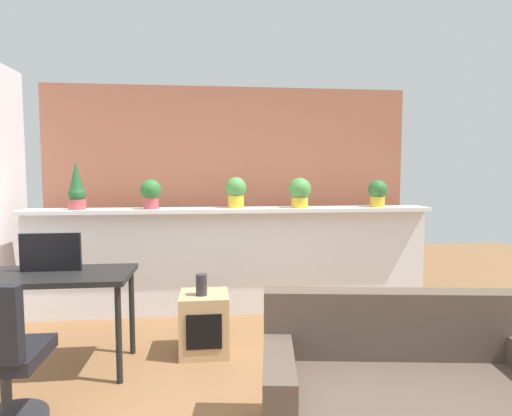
% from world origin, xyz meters
% --- Properties ---
extents(divider_wall, '(4.22, 0.16, 1.09)m').
position_xyz_m(divider_wall, '(0.00, 2.00, 0.55)').
color(divider_wall, silver).
rests_on(divider_wall, ground).
extents(plant_shelf, '(4.22, 0.36, 0.04)m').
position_xyz_m(plant_shelf, '(0.00, 1.96, 1.11)').
color(plant_shelf, silver).
rests_on(plant_shelf, divider_wall).
extents(brick_wall_behind, '(4.22, 0.10, 2.50)m').
position_xyz_m(brick_wall_behind, '(0.00, 2.60, 1.25)').
color(brick_wall_behind, '#AD664C').
rests_on(brick_wall_behind, ground).
extents(potted_plant_0, '(0.17, 0.17, 0.49)m').
position_xyz_m(potted_plant_0, '(-1.55, 1.94, 1.35)').
color(potted_plant_0, '#B7474C').
rests_on(potted_plant_0, plant_shelf).
extents(potted_plant_1, '(0.21, 0.21, 0.30)m').
position_xyz_m(potted_plant_1, '(-0.82, 1.93, 1.30)').
color(potted_plant_1, '#B7474C').
rests_on(potted_plant_1, plant_shelf).
extents(potted_plant_2, '(0.22, 0.22, 0.32)m').
position_xyz_m(potted_plant_2, '(0.04, 1.98, 1.31)').
color(potted_plant_2, gold).
rests_on(potted_plant_2, plant_shelf).
extents(potted_plant_3, '(0.24, 0.24, 0.32)m').
position_xyz_m(potted_plant_3, '(0.72, 1.93, 1.30)').
color(potted_plant_3, gold).
rests_on(potted_plant_3, plant_shelf).
extents(potted_plant_4, '(0.20, 0.20, 0.29)m').
position_xyz_m(potted_plant_4, '(1.58, 1.95, 1.29)').
color(potted_plant_4, gold).
rests_on(potted_plant_4, plant_shelf).
extents(desk, '(1.10, 0.60, 0.75)m').
position_xyz_m(desk, '(-1.37, 0.80, 0.67)').
color(desk, black).
rests_on(desk, ground).
extents(tv_monitor, '(0.44, 0.04, 0.29)m').
position_xyz_m(tv_monitor, '(-1.43, 0.88, 0.90)').
color(tv_monitor, black).
rests_on(tv_monitor, desk).
extents(side_cube_shelf, '(0.40, 0.41, 0.50)m').
position_xyz_m(side_cube_shelf, '(-0.28, 1.01, 0.25)').
color(side_cube_shelf, tan).
rests_on(side_cube_shelf, ground).
extents(vase_on_shelf, '(0.09, 0.09, 0.17)m').
position_xyz_m(vase_on_shelf, '(-0.30, 0.97, 0.59)').
color(vase_on_shelf, '#2D2D33').
rests_on(vase_on_shelf, side_cube_shelf).
extents(couch, '(1.65, 0.96, 0.80)m').
position_xyz_m(couch, '(0.84, -0.34, 0.28)').
color(couch, brown).
rests_on(couch, ground).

